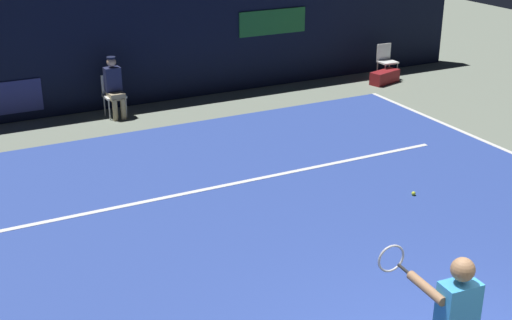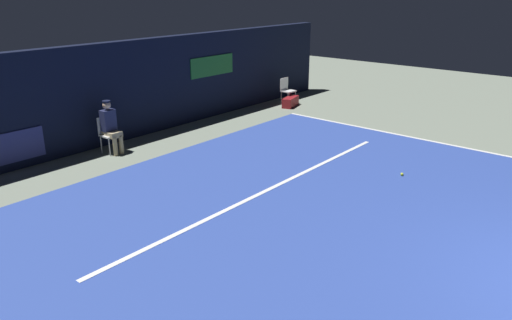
# 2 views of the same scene
# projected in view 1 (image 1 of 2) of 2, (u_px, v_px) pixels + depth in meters

# --- Properties ---
(ground_plane) EXTENTS (34.56, 34.56, 0.00)m
(ground_plane) POSITION_uv_depth(u_px,v_px,m) (279.00, 230.00, 10.34)
(ground_plane) COLOR gray
(court_surface) EXTENTS (10.93, 10.25, 0.01)m
(court_surface) POSITION_uv_depth(u_px,v_px,m) (279.00, 229.00, 10.33)
(court_surface) COLOR #2D479E
(court_surface) RESTS_ON ground
(line_service) EXTENTS (8.53, 0.10, 0.01)m
(line_service) POSITION_uv_depth(u_px,v_px,m) (228.00, 185.00, 11.81)
(line_service) COLOR white
(line_service) RESTS_ON court_surface
(back_wall) EXTENTS (17.87, 0.33, 2.60)m
(back_wall) POSITION_uv_depth(u_px,v_px,m) (129.00, 48.00, 15.66)
(back_wall) COLOR black
(back_wall) RESTS_ON ground
(line_judge_on_chair) EXTENTS (0.45, 0.54, 1.32)m
(line_judge_on_chair) POSITION_uv_depth(u_px,v_px,m) (114.00, 86.00, 14.99)
(line_judge_on_chair) COLOR white
(line_judge_on_chair) RESTS_ON ground
(courtside_chair_near) EXTENTS (0.45, 0.42, 0.88)m
(courtside_chair_near) POSITION_uv_depth(u_px,v_px,m) (386.00, 59.00, 18.02)
(courtside_chair_near) COLOR white
(courtside_chair_near) RESTS_ON ground
(tennis_ball) EXTENTS (0.07, 0.07, 0.07)m
(tennis_ball) POSITION_uv_depth(u_px,v_px,m) (414.00, 193.00, 11.42)
(tennis_ball) COLOR #CCE033
(tennis_ball) RESTS_ON court_surface
(equipment_bag) EXTENTS (0.90, 0.54, 0.32)m
(equipment_bag) POSITION_uv_depth(u_px,v_px,m) (385.00, 77.00, 17.69)
(equipment_bag) COLOR maroon
(equipment_bag) RESTS_ON ground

